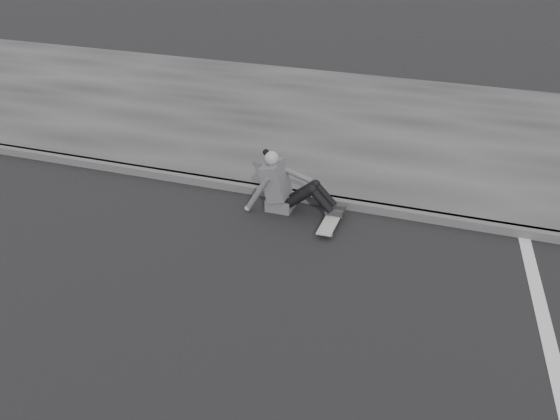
# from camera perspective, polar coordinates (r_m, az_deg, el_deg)

# --- Properties ---
(ground) EXTENTS (80.00, 80.00, 0.00)m
(ground) POSITION_cam_1_polar(r_m,az_deg,el_deg) (6.92, -1.43, -9.13)
(ground) COLOR black
(ground) RESTS_ON ground
(curb) EXTENTS (24.00, 0.16, 0.12)m
(curb) POSITION_cam_1_polar(r_m,az_deg,el_deg) (8.96, 4.27, 0.88)
(curb) COLOR #454545
(curb) RESTS_ON ground
(sidewalk) EXTENTS (24.00, 6.00, 0.12)m
(sidewalk) POSITION_cam_1_polar(r_m,az_deg,el_deg) (11.65, 8.20, 7.52)
(sidewalk) COLOR #323232
(sidewalk) RESTS_ON ground
(skateboard) EXTENTS (0.20, 0.78, 0.09)m
(skateboard) POSITION_cam_1_polar(r_m,az_deg,el_deg) (8.42, 4.66, -1.06)
(skateboard) COLOR #979893
(skateboard) RESTS_ON ground
(seated_woman) EXTENTS (1.38, 0.46, 0.88)m
(seated_woman) POSITION_cam_1_polar(r_m,az_deg,el_deg) (8.67, 0.46, 2.16)
(seated_woman) COLOR #48484A
(seated_woman) RESTS_ON ground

